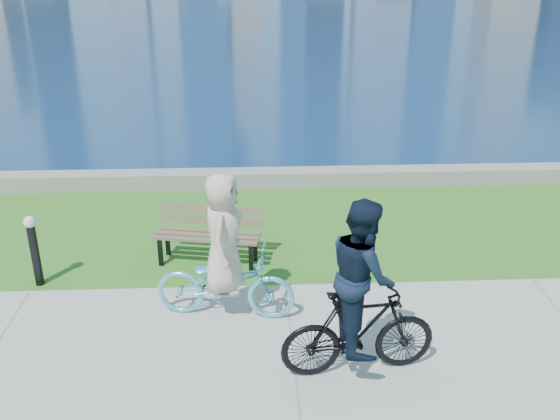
# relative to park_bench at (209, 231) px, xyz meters

# --- Properties ---
(ground) EXTENTS (320.00, 320.00, 0.00)m
(ground) POSITION_rel_park_bench_xyz_m (1.24, -2.69, -0.56)
(ground) COLOR #286019
(ground) RESTS_ON ground
(concrete_path) EXTENTS (80.00, 3.50, 0.02)m
(concrete_path) POSITION_rel_park_bench_xyz_m (1.24, -2.69, -0.55)
(concrete_path) COLOR #989994
(concrete_path) RESTS_ON ground
(seawall) EXTENTS (90.00, 0.50, 0.35)m
(seawall) POSITION_rel_park_bench_xyz_m (1.24, 3.51, -0.38)
(seawall) COLOR slate
(seawall) RESTS_ON ground
(park_bench) EXTENTS (1.85, 0.93, 0.91)m
(park_bench) POSITION_rel_park_bench_xyz_m (0.00, 0.00, 0.00)
(park_bench) COLOR black
(park_bench) RESTS_ON ground
(bollard_lamp) EXTENTS (0.19, 0.19, 1.19)m
(bollard_lamp) POSITION_rel_park_bench_xyz_m (-2.67, -0.69, 0.12)
(bollard_lamp) COLOR black
(bollard_lamp) RESTS_ON ground
(cyclist_woman) EXTENTS (0.99, 2.09, 2.18)m
(cyclist_woman) POSITION_rel_park_bench_xyz_m (0.33, -1.74, 0.27)
(cyclist_woman) COLOR #5DC5E4
(cyclist_woman) RESTS_ON ground
(cyclist_man) EXTENTS (0.82, 2.00, 2.35)m
(cyclist_man) POSITION_rel_park_bench_xyz_m (2.03, -3.12, 0.45)
(cyclist_man) COLOR black
(cyclist_man) RESTS_ON ground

